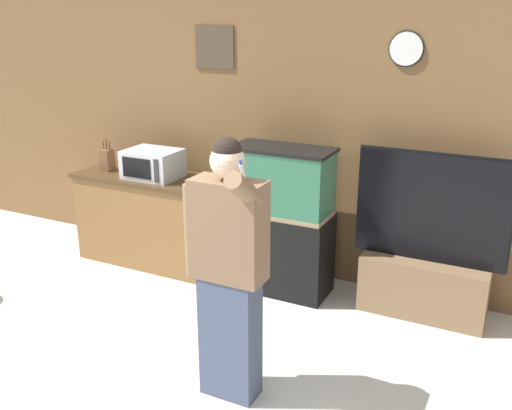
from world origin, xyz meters
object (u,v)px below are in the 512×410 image
at_px(counter_island, 155,219).
at_px(aquarium_on_stand, 281,221).
at_px(tv_on_stand, 425,269).
at_px(microwave, 153,164).
at_px(person_standing, 228,269).
at_px(knife_block, 107,159).

height_order(counter_island, aquarium_on_stand, aquarium_on_stand).
height_order(aquarium_on_stand, tv_on_stand, tv_on_stand).
bearing_deg(counter_island, microwave, -40.43).
distance_m(tv_on_stand, person_standing, 1.95).
bearing_deg(tv_on_stand, microwave, -176.56).
relative_size(microwave, tv_on_stand, 0.37).
xyz_separation_m(aquarium_on_stand, tv_on_stand, (1.23, 0.13, -0.25)).
bearing_deg(counter_island, knife_block, -177.05).
height_order(knife_block, person_standing, person_standing).
bearing_deg(microwave, person_standing, -42.15).
xyz_separation_m(knife_block, aquarium_on_stand, (1.90, 0.02, -0.35)).
xyz_separation_m(aquarium_on_stand, person_standing, (0.31, -1.51, 0.24)).
xyz_separation_m(microwave, tv_on_stand, (2.57, 0.15, -0.62)).
bearing_deg(person_standing, knife_block, 145.88).
xyz_separation_m(knife_block, tv_on_stand, (3.13, 0.14, -0.60)).
height_order(microwave, person_standing, person_standing).
relative_size(microwave, aquarium_on_stand, 0.39).
relative_size(tv_on_stand, person_standing, 0.80).
relative_size(counter_island, person_standing, 0.91).
bearing_deg(aquarium_on_stand, person_standing, -78.40).
distance_m(microwave, aquarium_on_stand, 1.38).
xyz_separation_m(microwave, knife_block, (-0.57, 0.01, -0.02)).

